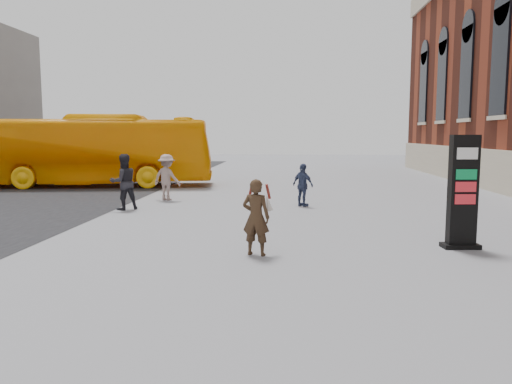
# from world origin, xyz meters

# --- Properties ---
(ground) EXTENTS (100.00, 100.00, 0.00)m
(ground) POSITION_xyz_m (0.00, 0.00, 0.00)
(ground) COLOR #9E9EA3
(info_pylon) EXTENTS (0.81, 0.46, 2.45)m
(info_pylon) POSITION_xyz_m (4.40, 0.90, 1.22)
(info_pylon) COLOR black
(info_pylon) RESTS_ON ground
(woman) EXTENTS (0.68, 0.65, 1.57)m
(woman) POSITION_xyz_m (0.01, -0.02, 0.80)
(woman) COLOR #372518
(woman) RESTS_ON ground
(bus) EXTENTS (12.32, 4.39, 3.36)m
(bus) POSITION_xyz_m (-9.05, 13.00, 1.68)
(bus) COLOR #F9A606
(bus) RESTS_ON road
(pedestrian_a) EXTENTS (1.12, 1.08, 1.82)m
(pedestrian_a) POSITION_xyz_m (-4.71, 5.83, 0.91)
(pedestrian_a) COLOR #242329
(pedestrian_a) RESTS_ON ground
(pedestrian_b) EXTENTS (1.26, 0.99, 1.71)m
(pedestrian_b) POSITION_xyz_m (-3.88, 8.26, 0.86)
(pedestrian_b) COLOR gray
(pedestrian_b) RESTS_ON ground
(pedestrian_c) EXTENTS (0.87, 0.84, 1.46)m
(pedestrian_c) POSITION_xyz_m (1.15, 6.99, 0.73)
(pedestrian_c) COLOR #353E5F
(pedestrian_c) RESTS_ON ground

